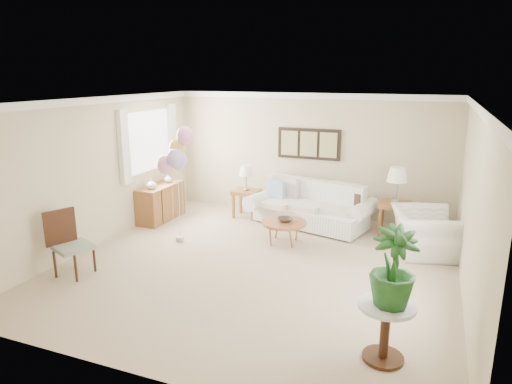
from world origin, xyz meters
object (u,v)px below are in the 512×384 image
(sofa, at_px, (311,209))
(accent_chair, at_px, (69,241))
(coffee_table, at_px, (284,223))
(armchair, at_px, (424,232))
(balloon_cluster, at_px, (176,154))

(sofa, relative_size, accent_chair, 2.60)
(coffee_table, relative_size, armchair, 0.71)
(armchair, height_order, balloon_cluster, balloon_cluster)
(sofa, xyz_separation_m, armchair, (2.15, -0.71, 0.02))
(sofa, xyz_separation_m, accent_chair, (-2.82, -3.60, 0.17))
(sofa, relative_size, balloon_cluster, 1.25)
(coffee_table, xyz_separation_m, balloon_cluster, (-1.78, -0.63, 1.25))
(sofa, distance_m, armchair, 2.27)
(balloon_cluster, bearing_deg, armchair, 14.55)
(coffee_table, relative_size, accent_chair, 0.80)
(accent_chair, relative_size, balloon_cluster, 0.48)
(coffee_table, xyz_separation_m, armchair, (2.35, 0.45, -0.01))
(armchair, bearing_deg, coffee_table, 87.50)
(sofa, relative_size, armchair, 2.32)
(sofa, bearing_deg, armchair, -18.23)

